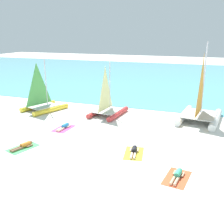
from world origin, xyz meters
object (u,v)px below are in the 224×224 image
at_px(sunbather_center_left, 64,127).
at_px(towel_rightmost, 177,178).
at_px(sunbather_center_right, 134,151).
at_px(towel_leftmost, 23,148).
at_px(sailboat_white, 200,110).
at_px(towel_center_right, 134,153).
at_px(sunbather_leftmost, 24,146).
at_px(sunbather_rightmost, 177,175).
at_px(towel_center_left, 64,128).
at_px(sailboat_red, 107,107).
at_px(sailboat_yellow, 43,103).

distance_m(sunbather_center_left, towel_rightmost, 9.94).
bearing_deg(sunbather_center_right, towel_leftmost, -175.99).
relative_size(sailboat_white, sunbather_center_left, 4.02).
xyz_separation_m(towel_center_right, towel_rightmost, (2.76, -1.98, 0.00)).
bearing_deg(sunbather_leftmost, sunbather_rightmost, 15.00).
bearing_deg(towel_rightmost, sailboat_white, 86.22).
bearing_deg(towel_center_left, sailboat_white, 29.20).
distance_m(towel_center_right, sunbather_center_right, 0.14).
height_order(sailboat_red, towel_rightmost, sailboat_red).
distance_m(sailboat_yellow, sailboat_red, 6.18).
bearing_deg(sunbather_center_right, sunbather_center_left, 149.01).
bearing_deg(towel_leftmost, sunbather_center_right, 13.82).
height_order(towel_center_left, sunbather_center_right, sunbather_center_right).
relative_size(sailboat_red, towel_center_right, 2.54).
distance_m(sailboat_yellow, sunbather_center_right, 11.97).
distance_m(sailboat_white, towel_center_left, 10.98).
bearing_deg(towel_center_right, sunbather_rightmost, -34.70).
relative_size(sailboat_yellow, sunbather_center_right, 3.16).
relative_size(sunbather_leftmost, sunbather_rightmost, 0.98).
relative_size(sunbather_center_right, towel_rightmost, 0.82).
relative_size(sunbather_center_left, sunbather_center_right, 1.00).
height_order(sunbather_center_left, sunbather_center_right, same).
bearing_deg(towel_leftmost, sunbather_rightmost, -1.91).
bearing_deg(towel_center_left, towel_leftmost, -99.11).
bearing_deg(towel_center_right, sunbather_leftmost, -167.20).
bearing_deg(sailboat_white, towel_leftmost, -130.45).
height_order(sailboat_yellow, towel_center_right, sailboat_yellow).
xyz_separation_m(towel_center_right, sunbather_center_right, (-0.01, 0.07, 0.13)).
bearing_deg(sailboat_white, sunbather_center_right, -106.94).
xyz_separation_m(sailboat_yellow, towel_center_right, (10.37, -6.03, -0.73)).
relative_size(towel_leftmost, towel_rightmost, 1.00).
relative_size(sunbather_center_left, sunbather_rightmost, 1.00).
bearing_deg(sunbather_center_right, towel_rightmost, -46.29).
bearing_deg(sunbather_rightmost, sunbather_center_right, 152.51).
xyz_separation_m(sailboat_yellow, sunbather_center_right, (10.36, -5.97, -0.61)).
height_order(towel_rightmost, sunbather_rightmost, sunbather_rightmost).
height_order(sunbather_leftmost, towel_center_left, sunbather_leftmost).
bearing_deg(towel_center_right, sunbather_center_right, 99.81).
bearing_deg(towel_leftmost, sunbather_center_left, 80.99).
bearing_deg(sunbather_center_right, sunbather_rightmost, -45.31).
relative_size(sailboat_red, sunbather_center_right, 3.08).
xyz_separation_m(towel_leftmost, sunbather_rightmost, (9.55, -0.32, 0.13)).
relative_size(sailboat_white, towel_center_left, 3.31).
height_order(towel_center_left, sunbather_center_left, sunbather_center_left).
distance_m(towel_rightmost, sunbather_rightmost, 0.14).
relative_size(sailboat_yellow, sunbather_leftmost, 3.21).
bearing_deg(sunbather_rightmost, sailboat_white, 94.26).
bearing_deg(sailboat_white, sailboat_yellow, -165.93).
distance_m(sailboat_red, towel_leftmost, 8.69).
height_order(towel_leftmost, sunbather_rightmost, sunbather_rightmost).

